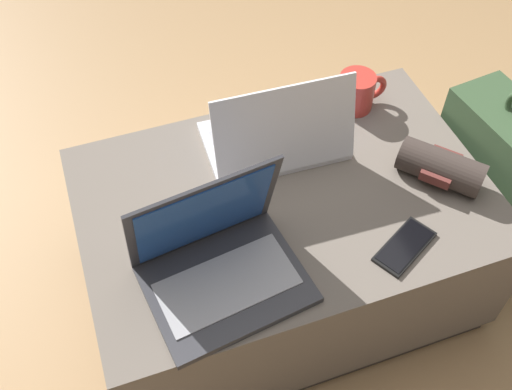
% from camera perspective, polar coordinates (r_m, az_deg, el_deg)
% --- Properties ---
extents(ground_plane, '(14.00, 14.00, 0.00)m').
position_cam_1_polar(ground_plane, '(1.72, 2.32, -8.36)').
color(ground_plane, tan).
extents(ottoman, '(0.96, 0.65, 0.40)m').
position_cam_1_polar(ottoman, '(1.56, 2.56, -4.58)').
color(ottoman, '#3D3832').
rests_on(ottoman, ground_plane).
extents(laptop_near, '(0.35, 0.29, 0.26)m').
position_cam_1_polar(laptop_near, '(1.23, -3.60, -6.22)').
color(laptop_near, '#333338').
rests_on(laptop_near, ottoman).
extents(laptop_far, '(0.35, 0.24, 0.23)m').
position_cam_1_polar(laptop_far, '(1.46, 2.00, 5.56)').
color(laptop_far, silver).
rests_on(laptop_far, ottoman).
extents(cell_phone, '(0.17, 0.13, 0.01)m').
position_cam_1_polar(cell_phone, '(1.34, 13.97, -4.78)').
color(cell_phone, black).
rests_on(cell_phone, ottoman).
extents(backpack, '(0.24, 0.33, 0.54)m').
position_cam_1_polar(backpack, '(1.77, 21.34, 1.21)').
color(backpack, '#385133').
rests_on(backpack, ground_plane).
extents(wrist_brace, '(0.19, 0.20, 0.08)m').
position_cam_1_polar(wrist_brace, '(1.46, 17.20, 2.58)').
color(wrist_brace, '#3D332D').
rests_on(wrist_brace, ottoman).
extents(coffee_mug, '(0.13, 0.09, 0.10)m').
position_cam_1_polar(coffee_mug, '(1.60, 9.66, 9.70)').
color(coffee_mug, red).
rests_on(coffee_mug, ottoman).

